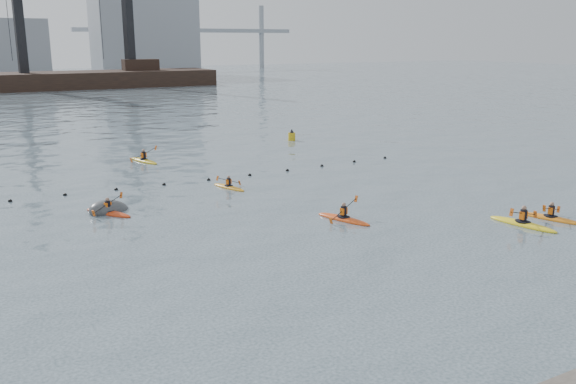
% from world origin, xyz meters
% --- Properties ---
extents(ground, '(400.00, 400.00, 0.00)m').
position_xyz_m(ground, '(0.00, 0.00, 0.00)').
color(ground, '#324149').
rests_on(ground, ground).
extents(float_line, '(33.24, 0.73, 0.24)m').
position_xyz_m(float_line, '(-0.50, 22.53, 0.03)').
color(float_line, black).
rests_on(float_line, ground).
extents(barge_pier, '(72.00, 19.30, 29.50)m').
position_xyz_m(barge_pier, '(-0.22, 110.00, 1.89)').
color(barge_pier, black).
rests_on(barge_pier, ground).
extents(skyline, '(141.00, 28.00, 22.00)m').
position_xyz_m(skyline, '(2.23, 150.27, 9.25)').
color(skyline, gray).
rests_on(skyline, ground).
extents(kayaker_0, '(2.20, 3.34, 1.23)m').
position_xyz_m(kayaker_0, '(3.57, 10.32, 0.10)').
color(kayaker_0, '#DB4714').
rests_on(kayaker_0, ground).
extents(kayaker_1, '(2.45, 3.70, 1.22)m').
position_xyz_m(kayaker_1, '(10.87, 5.18, 0.11)').
color(kayaker_1, yellow).
rests_on(kayaker_1, ground).
extents(kayaker_2, '(2.18, 3.04, 1.09)m').
position_xyz_m(kayaker_2, '(-6.69, 17.44, 0.10)').
color(kayaker_2, red).
rests_on(kayaker_2, ground).
extents(kayaker_3, '(1.89, 2.87, 1.03)m').
position_xyz_m(kayaker_3, '(1.29, 19.65, 0.09)').
color(kayaker_3, orange).
rests_on(kayaker_3, ground).
extents(kayaker_4, '(2.15, 3.31, 1.10)m').
position_xyz_m(kayaker_4, '(12.98, 5.20, 0.10)').
color(kayaker_4, orange).
rests_on(kayaker_4, ground).
extents(kayaker_5, '(2.31, 3.49, 1.24)m').
position_xyz_m(kayaker_5, '(-0.86, 30.70, 0.11)').
color(kayaker_5, gold).
rests_on(kayaker_5, ground).
extents(mooring_buoy, '(3.03, 2.41, 1.72)m').
position_xyz_m(mooring_buoy, '(-6.51, 17.97, 0.00)').
color(mooring_buoy, '#414346').
rests_on(mooring_buoy, ground).
extents(nav_buoy, '(0.66, 0.66, 1.21)m').
position_xyz_m(nav_buoy, '(14.00, 34.00, 0.37)').
color(nav_buoy, gold).
rests_on(nav_buoy, ground).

